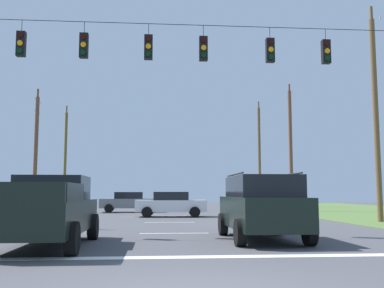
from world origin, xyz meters
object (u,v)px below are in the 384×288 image
(distant_car_crossing_white, at_px, (171,204))
(distant_car_oncoming, at_px, (129,202))
(utility_pole_distant_right, at_px, (36,150))
(utility_pole_far_right, at_px, (291,148))
(suv_black, at_px, (261,206))
(utility_pole_distant_left, at_px, (65,157))
(pickup_truck, at_px, (48,211))
(utility_pole_mid_right, at_px, (376,115))
(utility_pole_near_left, at_px, (259,155))
(overhead_signal_span, at_px, (169,103))
(distant_car_far_parked, at_px, (245,207))

(distant_car_crossing_white, relative_size, distant_car_oncoming, 1.00)
(distant_car_crossing_white, height_order, utility_pole_distant_right, utility_pole_distant_right)
(utility_pole_far_right, height_order, utility_pole_distant_right, utility_pole_far_right)
(suv_black, height_order, distant_car_oncoming, suv_black)
(suv_black, bearing_deg, utility_pole_distant_left, 111.10)
(distant_car_oncoming, relative_size, utility_pole_distant_right, 0.46)
(pickup_truck, relative_size, utility_pole_far_right, 0.52)
(utility_pole_distant_left, bearing_deg, distant_car_crossing_white, -61.98)
(distant_car_oncoming, bearing_deg, utility_pole_mid_right, -43.63)
(distant_car_oncoming, height_order, utility_pole_far_right, utility_pole_far_right)
(suv_black, relative_size, utility_pole_near_left, 0.42)
(pickup_truck, relative_size, distant_car_oncoming, 1.24)
(distant_car_crossing_white, xyz_separation_m, distant_car_oncoming, (-3.02, 6.76, 0.00))
(overhead_signal_span, xyz_separation_m, utility_pole_mid_right, (10.73, 5.07, 0.59))
(utility_pole_mid_right, height_order, utility_pole_distant_right, utility_pole_mid_right)
(distant_car_far_parked, xyz_separation_m, utility_pole_distant_left, (-13.90, 25.74, 4.36))
(overhead_signal_span, bearing_deg, utility_pole_distant_left, 108.10)
(distant_car_far_parked, relative_size, utility_pole_near_left, 0.38)
(overhead_signal_span, height_order, suv_black, overhead_signal_span)
(distant_car_crossing_white, bearing_deg, suv_black, -80.09)
(utility_pole_distant_right, relative_size, utility_pole_distant_left, 0.90)
(overhead_signal_span, relative_size, distant_car_far_parked, 4.33)
(distant_car_crossing_white, height_order, distant_car_far_parked, same)
(overhead_signal_span, relative_size, utility_pole_mid_right, 1.68)
(overhead_signal_span, xyz_separation_m, utility_pole_near_left, (10.53, 30.12, 0.65))
(distant_car_crossing_white, distance_m, utility_pole_mid_right, 12.73)
(distant_car_far_parked, relative_size, utility_pole_far_right, 0.42)
(suv_black, relative_size, utility_pole_mid_right, 0.43)
(distant_car_crossing_white, bearing_deg, utility_pole_distant_right, 144.15)
(utility_pole_far_right, distance_m, utility_pole_near_left, 11.71)
(distant_car_crossing_white, bearing_deg, utility_pole_far_right, 36.93)
(suv_black, bearing_deg, utility_pole_distant_right, 120.93)
(utility_pole_near_left, height_order, utility_pole_distant_right, utility_pole_near_left)
(pickup_truck, bearing_deg, distant_car_far_parked, 50.47)
(pickup_truck, bearing_deg, utility_pole_distant_left, 100.87)
(pickup_truck, bearing_deg, utility_pole_far_right, 58.26)
(distant_car_crossing_white, bearing_deg, utility_pole_mid_right, -29.92)
(suv_black, xyz_separation_m, utility_pole_distant_left, (-12.89, 33.40, 4.08))
(overhead_signal_span, xyz_separation_m, utility_pole_distant_right, (-9.77, 18.37, -0.14))
(suv_black, distance_m, utility_pole_near_left, 33.98)
(pickup_truck, relative_size, utility_pole_near_left, 0.48)
(utility_pole_far_right, bearing_deg, distant_car_oncoming, -176.99)
(pickup_truck, xyz_separation_m, utility_pole_distant_right, (-6.37, 22.21, 3.74))
(distant_car_oncoming, xyz_separation_m, utility_pole_mid_right, (13.29, -12.67, 4.65))
(utility_pole_mid_right, height_order, utility_pole_near_left, utility_pole_near_left)
(distant_car_far_parked, bearing_deg, utility_pole_distant_left, 118.36)
(overhead_signal_span, relative_size, utility_pole_distant_right, 1.97)
(pickup_truck, xyz_separation_m, distant_car_crossing_white, (3.87, 14.82, -0.18))
(overhead_signal_span, height_order, distant_car_oncoming, overhead_signal_span)
(utility_pole_mid_right, bearing_deg, utility_pole_near_left, 90.46)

